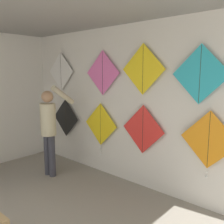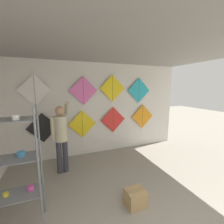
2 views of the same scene
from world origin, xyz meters
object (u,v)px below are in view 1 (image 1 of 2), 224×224
(kite_2, at_px, (143,129))
(kite_6, at_px, (143,69))
(shopkeeper, at_px, (49,125))
(kite_7, at_px, (200,74))
(kite_1, at_px, (101,126))
(kite_5, at_px, (103,73))
(kite_3, at_px, (209,141))
(kite_0, at_px, (66,118))
(kite_4, at_px, (61,72))

(kite_2, bearing_deg, kite_6, 180.00)
(shopkeeper, distance_m, kite_7, 2.84)
(kite_1, height_order, kite_2, kite_2)
(kite_5, height_order, kite_6, kite_6)
(kite_6, bearing_deg, kite_7, 0.00)
(kite_5, bearing_deg, kite_3, -0.01)
(kite_5, bearing_deg, kite_0, 180.00)
(kite_1, distance_m, kite_5, 1.02)
(kite_7, bearing_deg, kite_1, -179.99)
(kite_2, bearing_deg, shopkeeper, -155.67)
(kite_1, bearing_deg, kite_3, 0.00)
(kite_3, relative_size, kite_4, 1.17)
(kite_4, bearing_deg, kite_7, 0.00)
(kite_6, distance_m, kite_7, 0.96)
(kite_1, distance_m, kite_2, 1.00)
(shopkeeper, xyz_separation_m, kite_2, (1.64, 0.74, 0.05))
(kite_7, bearing_deg, kite_6, 180.00)
(kite_5, bearing_deg, kite_6, 0.00)
(kite_0, height_order, kite_6, kite_6)
(kite_3, bearing_deg, kite_2, 179.98)
(kite_0, height_order, kite_1, kite_1)
(kite_0, distance_m, kite_2, 2.08)
(kite_5, distance_m, kite_6, 0.91)
(kite_6, bearing_deg, shopkeeper, -155.37)
(kite_2, xyz_separation_m, kite_6, (-0.02, 0.00, 1.00))
(kite_0, distance_m, kite_1, 1.08)
(shopkeeper, bearing_deg, kite_0, 118.31)
(shopkeeper, bearing_deg, kite_1, 46.47)
(kite_2, distance_m, kite_6, 1.00)
(kite_0, distance_m, kite_5, 1.52)
(kite_7, bearing_deg, kite_3, -0.10)
(kite_0, bearing_deg, kite_2, 0.00)
(kite_2, distance_m, kite_7, 1.31)
(kite_1, bearing_deg, kite_2, 0.03)
(kite_7, bearing_deg, kite_4, 180.00)
(kite_3, bearing_deg, kite_1, -180.00)
(shopkeeper, xyz_separation_m, kite_4, (-0.56, 0.74, 1.01))
(kite_4, distance_m, kite_5, 1.27)
(kite_0, bearing_deg, kite_7, 0.00)
(kite_2, relative_size, kite_7, 1.00)
(shopkeeper, height_order, kite_3, shopkeeper)
(kite_0, height_order, kite_2, kite_2)
(kite_0, xyz_separation_m, kite_1, (1.08, -0.00, -0.02))
(kite_4, bearing_deg, kite_2, 0.00)
(kite_0, bearing_deg, kite_5, 0.00)
(kite_2, height_order, kite_6, kite_6)
(shopkeeper, xyz_separation_m, kite_5, (0.71, 0.74, 0.98))
(kite_4, bearing_deg, kite_0, 0.00)
(kite_0, relative_size, kite_5, 1.00)
(shopkeeper, height_order, kite_4, kite_4)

